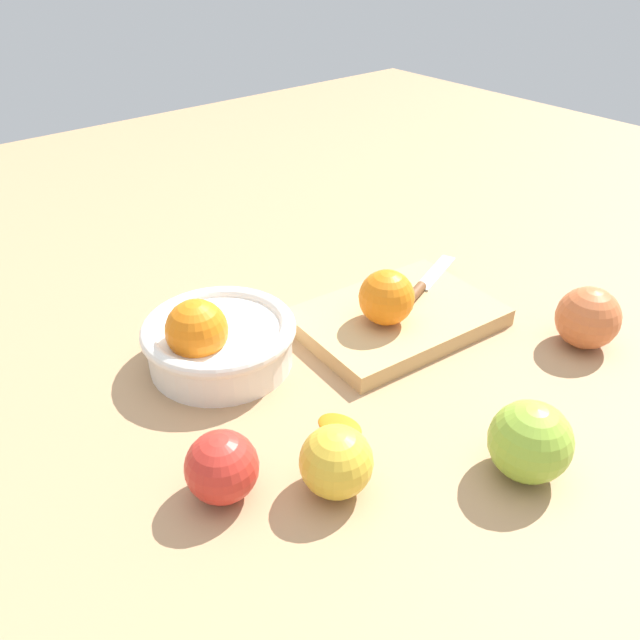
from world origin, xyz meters
TOP-DOWN VIEW (x-y plane):
  - ground_plane at (0.00, 0.00)m, footprint 2.40×2.40m
  - bowl at (-0.15, 0.15)m, footprint 0.18×0.18m
  - cutting_board at (0.08, 0.07)m, footprint 0.27×0.20m
  - orange_on_board at (0.05, 0.06)m, footprint 0.07×0.07m
  - knife at (0.15, 0.09)m, footprint 0.15×0.07m
  - apple_front_left at (-0.26, -0.03)m, footprint 0.07×0.07m
  - apple_front_center at (-0.01, -0.20)m, footprint 0.08×0.08m
  - apple_front_left_2 at (-0.17, -0.10)m, footprint 0.07×0.07m
  - apple_front_right at (0.23, -0.11)m, footprint 0.08×0.08m
  - citrus_peel at (-0.11, -0.03)m, footprint 0.05×0.06m

SIDE VIEW (x-z plane):
  - ground_plane at x=0.00m, z-range 0.00..0.00m
  - citrus_peel at x=-0.11m, z-range 0.00..0.01m
  - cutting_board at x=0.08m, z-range 0.00..0.02m
  - knife at x=0.15m, z-range 0.02..0.03m
  - apple_front_left at x=-0.26m, z-range 0.00..0.07m
  - apple_front_left_2 at x=-0.17m, z-range 0.00..0.07m
  - bowl at x=-0.15m, z-range -0.01..0.09m
  - apple_front_right at x=0.23m, z-range 0.00..0.08m
  - apple_front_center at x=-0.01m, z-range 0.00..0.08m
  - orange_on_board at x=0.05m, z-range 0.02..0.09m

